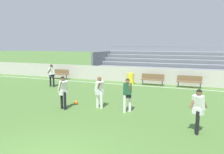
# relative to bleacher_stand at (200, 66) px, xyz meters

# --- Properties ---
(field_line_sideline) EXTENTS (44.00, 0.12, 0.01)m
(field_line_sideline) POSITION_rel_bleacher_stand_xyz_m (-3.78, -4.72, -1.30)
(field_line_sideline) COLOR white
(field_line_sideline) RESTS_ON ground
(sideline_wall) EXTENTS (48.00, 0.16, 1.29)m
(sideline_wall) POSITION_rel_bleacher_stand_xyz_m (-3.78, -3.38, -0.66)
(sideline_wall) COLOR #BCB7AD
(sideline_wall) RESTS_ON ground
(bleacher_stand) EXTENTS (19.59, 4.93, 3.03)m
(bleacher_stand) POSITION_rel_bleacher_stand_xyz_m (0.00, 0.00, 0.00)
(bleacher_stand) COLOR #9EA3AD
(bleacher_stand) RESTS_ON ground
(bench_near_bin) EXTENTS (1.80, 0.40, 0.90)m
(bench_near_bin) POSITION_rel_bleacher_stand_xyz_m (-3.45, -4.23, -0.76)
(bench_near_bin) COLOR brown
(bench_near_bin) RESTS_ON ground
(bench_centre_sideline) EXTENTS (1.80, 0.40, 0.90)m
(bench_centre_sideline) POSITION_rel_bleacher_stand_xyz_m (-12.15, -4.23, -0.76)
(bench_centre_sideline) COLOR brown
(bench_centre_sideline) RESTS_ON ground
(bench_near_wall_gap) EXTENTS (1.80, 0.40, 0.90)m
(bench_near_wall_gap) POSITION_rel_bleacher_stand_xyz_m (-0.69, -4.23, -0.76)
(bench_near_wall_gap) COLOR brown
(bench_near_wall_gap) RESTS_ON ground
(trash_bin) EXTENTS (0.57, 0.57, 0.93)m
(trash_bin) POSITION_rel_bleacher_stand_xyz_m (-5.19, -4.48, -0.84)
(trash_bin) COLOR yellow
(trash_bin) RESTS_ON ground
(player_white_wide_left) EXTENTS (0.51, 0.63, 1.63)m
(player_white_wide_left) POSITION_rel_bleacher_stand_xyz_m (-4.70, -11.61, -0.34)
(player_white_wide_left) COLOR white
(player_white_wide_left) RESTS_ON ground
(player_white_trailing_run) EXTENTS (0.47, 0.54, 1.67)m
(player_white_trailing_run) POSITION_rel_bleacher_stand_xyz_m (-6.30, -12.46, -0.31)
(player_white_trailing_run) COLOR black
(player_white_trailing_run) RESTS_ON ground
(player_dark_dropping_back) EXTENTS (0.46, 0.60, 1.64)m
(player_dark_dropping_back) POSITION_rel_bleacher_stand_xyz_m (-3.16, -11.76, -0.33)
(player_dark_dropping_back) COLOR white
(player_dark_dropping_back) RESTS_ON ground
(player_white_pressing_high) EXTENTS (0.54, 0.58, 1.72)m
(player_white_pressing_high) POSITION_rel_bleacher_stand_xyz_m (-10.53, -7.62, -0.28)
(player_white_pressing_high) COLOR black
(player_white_pressing_high) RESTS_ON ground
(player_white_on_ball) EXTENTS (0.64, 0.47, 1.66)m
(player_white_on_ball) POSITION_rel_bleacher_stand_xyz_m (0.03, -13.32, -0.32)
(player_white_on_ball) COLOR black
(player_white_on_ball) RESTS_ON ground
(soccer_ball) EXTENTS (0.22, 0.22, 0.22)m
(soccer_ball) POSITION_rel_bleacher_stand_xyz_m (-6.17, -11.47, -1.19)
(soccer_ball) COLOR orange
(soccer_ball) RESTS_ON ground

